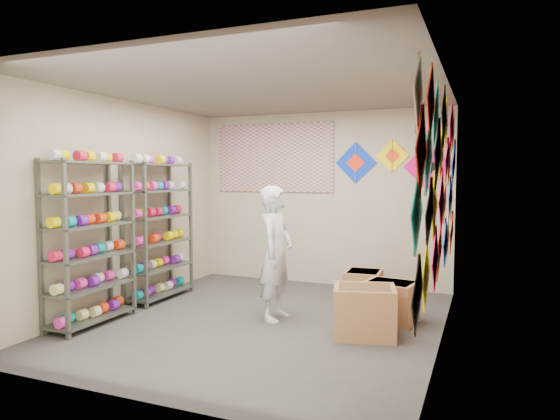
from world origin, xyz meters
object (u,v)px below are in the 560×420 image
at_px(carton_b, 390,302).
at_px(shopkeeper, 276,253).
at_px(shelf_rack_front, 90,243).
at_px(shelf_rack_back, 159,231).
at_px(carton_c, 363,287).
at_px(carton_a, 364,311).

bearing_deg(carton_b, shopkeeper, -152.09).
relative_size(shelf_rack_front, carton_b, 3.28).
xyz_separation_m(shelf_rack_back, carton_b, (3.17, 0.12, -0.71)).
bearing_deg(shelf_rack_back, shelf_rack_front, -90.00).
bearing_deg(carton_c, shopkeeper, -128.68).
xyz_separation_m(carton_a, carton_b, (0.16, 0.65, -0.03)).
distance_m(shelf_rack_front, shelf_rack_back, 1.30).
bearing_deg(shopkeeper, shelf_rack_back, 80.62).
bearing_deg(carton_a, shelf_rack_back, 156.11).
height_order(carton_b, carton_c, carton_b).
relative_size(carton_a, carton_c, 1.27).
height_order(shelf_rack_front, shelf_rack_back, same).
height_order(carton_a, carton_b, carton_a).
height_order(shopkeeper, carton_c, shopkeeper).
xyz_separation_m(shelf_rack_front, carton_b, (3.17, 1.42, -0.71)).
bearing_deg(shopkeeper, carton_b, -72.30).
distance_m(shelf_rack_back, shopkeeper, 1.92).
bearing_deg(carton_b, shelf_rack_front, -146.08).
bearing_deg(shelf_rack_front, carton_b, 24.12).
bearing_deg(carton_b, carton_a, -94.29).
relative_size(shelf_rack_back, shopkeeper, 1.19).
xyz_separation_m(shopkeeper, carton_a, (1.12, -0.23, -0.53)).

